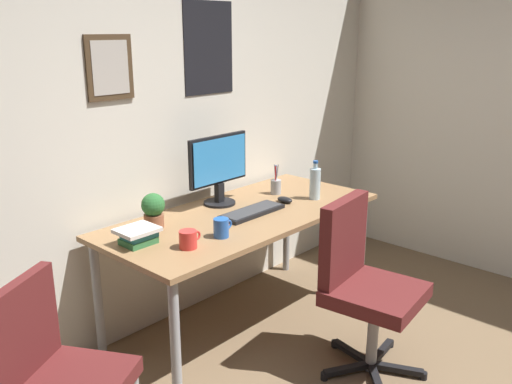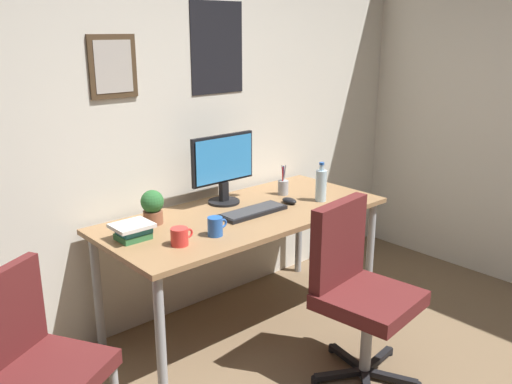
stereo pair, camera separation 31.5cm
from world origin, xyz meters
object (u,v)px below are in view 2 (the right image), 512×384
object	(u,v)px
computer_mouse	(289,201)
pen_cup	(283,187)
water_bottle	(321,185)
monitor	(223,166)
office_chair	(357,284)
coffee_mug_far	(180,237)
coffee_mug_near	(215,226)
potted_plant	(152,206)
side_chair	(35,358)
keyboard	(253,212)
book_stack_left	(133,231)

from	to	relation	value
computer_mouse	pen_cup	bearing A→B (deg)	57.09
computer_mouse	water_bottle	size ratio (longest dim) A/B	0.44
monitor	pen_cup	distance (m)	0.46
office_chair	water_bottle	distance (m)	0.81
coffee_mug_far	water_bottle	bearing A→B (deg)	1.40
computer_mouse	office_chair	bearing A→B (deg)	-106.62
monitor	water_bottle	world-z (taller)	monitor
computer_mouse	coffee_mug_near	size ratio (longest dim) A/B	0.92
computer_mouse	coffee_mug_far	world-z (taller)	coffee_mug_far
potted_plant	monitor	bearing A→B (deg)	4.01
monitor	side_chair	bearing A→B (deg)	-159.73
coffee_mug_far	computer_mouse	bearing A→B (deg)	7.52
water_bottle	side_chair	bearing A→B (deg)	-175.72
monitor	keyboard	size ratio (longest dim) A/B	1.07
water_bottle	pen_cup	size ratio (longest dim) A/B	1.26
side_chair	computer_mouse	bearing A→B (deg)	7.81
water_bottle	pen_cup	bearing A→B (deg)	107.40
keyboard	water_bottle	xyz separation A→B (m)	(0.49, -0.10, 0.09)
office_chair	keyboard	size ratio (longest dim) A/B	2.21
side_chair	keyboard	bearing A→B (deg)	9.62
book_stack_left	keyboard	bearing A→B (deg)	-8.09
office_chair	monitor	bearing A→B (deg)	94.84
coffee_mug_near	pen_cup	bearing A→B (deg)	20.71
monitor	computer_mouse	world-z (taller)	monitor
office_chair	coffee_mug_far	world-z (taller)	office_chair
monitor	water_bottle	distance (m)	0.63
coffee_mug_near	coffee_mug_far	xyz separation A→B (m)	(-0.22, 0.01, -0.01)
coffee_mug_near	water_bottle	bearing A→B (deg)	2.66
side_chair	keyboard	xyz separation A→B (m)	(1.41, 0.24, 0.26)
keyboard	potted_plant	world-z (taller)	potted_plant
keyboard	potted_plant	size ratio (longest dim) A/B	2.21
keyboard	coffee_mug_far	world-z (taller)	coffee_mug_far
water_bottle	office_chair	bearing A→B (deg)	-122.88
book_stack_left	monitor	bearing A→B (deg)	13.44
side_chair	book_stack_left	distance (m)	0.81
water_bottle	coffee_mug_far	bearing A→B (deg)	-178.60
computer_mouse	potted_plant	size ratio (longest dim) A/B	0.56
computer_mouse	coffee_mug_near	xyz separation A→B (m)	(-0.69, -0.13, 0.03)
keyboard	book_stack_left	world-z (taller)	book_stack_left
coffee_mug_near	coffee_mug_far	distance (m)	0.22
office_chair	side_chair	size ratio (longest dim) A/B	1.09
office_chair	computer_mouse	world-z (taller)	office_chair
monitor	coffee_mug_far	world-z (taller)	monitor
monitor	coffee_mug_near	bearing A→B (deg)	-132.67
office_chair	book_stack_left	distance (m)	1.20
potted_plant	book_stack_left	bearing A→B (deg)	-145.75
office_chair	keyboard	bearing A→B (deg)	96.80
coffee_mug_near	coffee_mug_far	world-z (taller)	coffee_mug_near
water_bottle	book_stack_left	xyz separation A→B (m)	(-1.23, 0.20, -0.06)
coffee_mug_near	potted_plant	distance (m)	0.41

